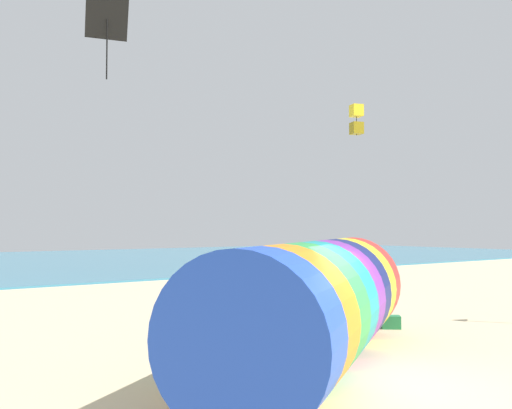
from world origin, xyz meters
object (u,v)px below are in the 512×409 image
at_px(kite_handler, 378,294).
at_px(giant_inflatable_tube, 315,304).
at_px(kite_yellow_box, 356,119).
at_px(cooler_box, 391,322).
at_px(kite_black_diamond, 107,9).

bearing_deg(kite_handler, giant_inflatable_tube, -151.72).
height_order(giant_inflatable_tube, kite_yellow_box, kite_yellow_box).
height_order(kite_handler, cooler_box, kite_handler).
relative_size(kite_handler, cooler_box, 3.34).
height_order(kite_black_diamond, cooler_box, kite_black_diamond).
relative_size(kite_black_diamond, cooler_box, 4.17).
bearing_deg(kite_yellow_box, kite_black_diamond, -163.97).
bearing_deg(kite_handler, kite_yellow_box, 50.25).
bearing_deg(kite_black_diamond, kite_yellow_box, 16.03).
relative_size(kite_handler, kite_yellow_box, 1.46).
bearing_deg(kite_handler, kite_black_diamond, 176.88).
xyz_separation_m(giant_inflatable_tube, kite_handler, (4.86, 2.61, -0.39)).
distance_m(kite_handler, cooler_box, 0.91).
height_order(giant_inflatable_tube, cooler_box, giant_inflatable_tube).
relative_size(giant_inflatable_tube, kite_yellow_box, 7.35).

